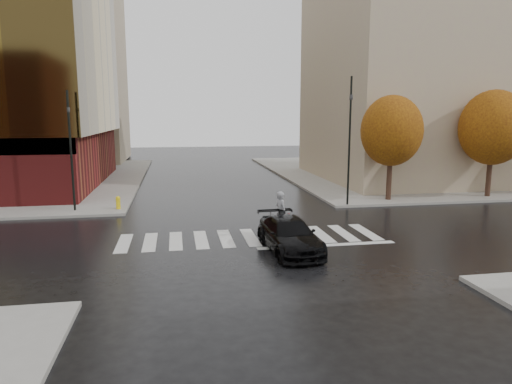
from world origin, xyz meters
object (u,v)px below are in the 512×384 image
(traffic_light_nw, at_px, (71,144))
(traffic_light_ne, at_px, (350,132))
(fire_hydrant, at_px, (118,202))
(cyclist, at_px, (282,221))
(sedan, at_px, (289,235))

(traffic_light_nw, relative_size, traffic_light_ne, 0.88)
(traffic_light_ne, bearing_deg, fire_hydrant, -26.27)
(cyclist, bearing_deg, fire_hydrant, 30.18)
(traffic_light_ne, xyz_separation_m, fire_hydrant, (-13.35, 1.02, -3.87))
(sedan, xyz_separation_m, cyclist, (0.25, 2.35, 0.04))
(traffic_light_nw, xyz_separation_m, traffic_light_ne, (15.71, -1.06, 0.58))
(sedan, height_order, fire_hydrant, sedan)
(cyclist, height_order, fire_hydrant, cyclist)
(traffic_light_ne, height_order, fire_hydrant, traffic_light_ne)
(traffic_light_ne, bearing_deg, traffic_light_nw, -25.78)
(sedan, distance_m, traffic_light_nw, 13.99)
(traffic_light_nw, height_order, fire_hydrant, traffic_light_nw)
(cyclist, distance_m, fire_hydrant, 10.46)
(traffic_light_nw, bearing_deg, sedan, 42.04)
(cyclist, height_order, traffic_light_ne, traffic_light_ne)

